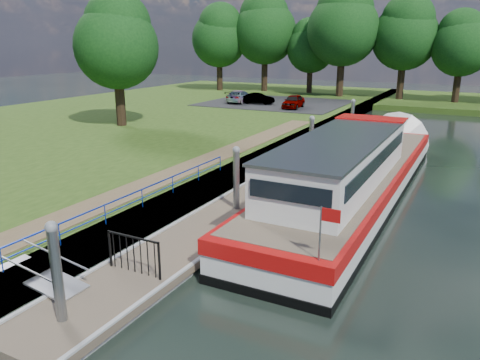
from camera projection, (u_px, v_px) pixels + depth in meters
The scene contains 16 objects.
ground at pixel (80, 323), 11.84m from camera, with size 160.00×160.00×0.00m, color black.
riverbank at pixel (51, 139), 32.46m from camera, with size 32.00×90.00×0.78m, color #2C4914.
bank_edge at pixel (251, 165), 25.63m from camera, with size 1.10×90.00×0.78m, color #473D2D.
footpath at pixel (142, 187), 20.37m from camera, with size 1.60×40.00×0.05m, color brown.
carpark at pixel (275, 103), 48.82m from camera, with size 14.00×12.00×0.06m, color black.
blue_fence at pixel (83, 219), 15.24m from camera, with size 0.04×18.04×0.72m.
pontoon at pixel (279, 184), 22.85m from camera, with size 2.50×30.00×0.56m.
mooring_piles at pixel (280, 163), 22.54m from camera, with size 0.30×27.30×3.55m.
gangway at pixel (42, 277), 12.91m from camera, with size 2.58×1.00×0.92m.
gate_panel at pixel (134, 249), 13.39m from camera, with size 1.85×0.05×1.15m.
barge at pixel (357, 173), 21.47m from camera, with size 4.36×21.15×4.78m.
horizon_trees at pixel (393, 32), 51.74m from camera, with size 54.38×10.03×12.87m.
bank_tree_a at pixel (117, 40), 34.03m from camera, with size 6.12×6.12×9.72m.
car_a at pixel (293, 101), 44.53m from camera, with size 1.49×3.70×1.26m, color #999999.
car_b at pixel (258, 98), 47.59m from camera, with size 1.15×3.30×1.09m, color #999999.
car_c at pixel (240, 96), 48.75m from camera, with size 1.76×4.34×1.26m, color #999999.
Camera 1 is at (8.38, -7.29, 6.83)m, focal length 35.00 mm.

